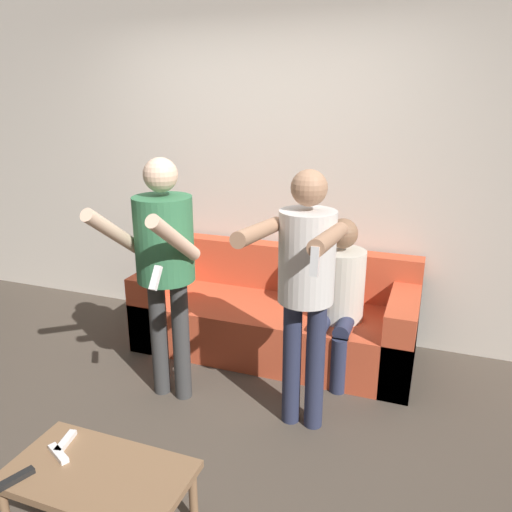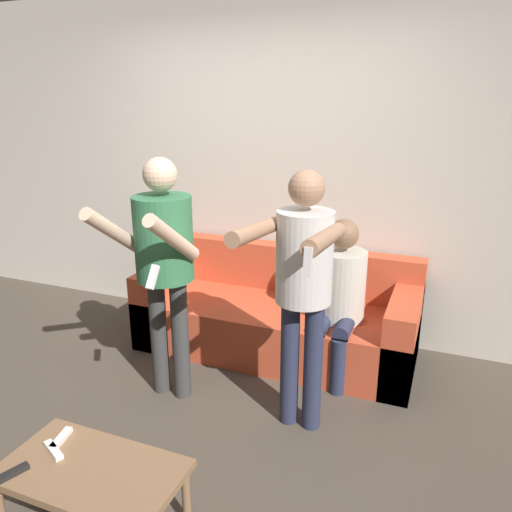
% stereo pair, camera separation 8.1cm
% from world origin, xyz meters
% --- Properties ---
extents(ground_plane, '(14.00, 14.00, 0.00)m').
position_xyz_m(ground_plane, '(0.00, 0.00, 0.00)').
color(ground_plane, '#4C4238').
extents(wall_back, '(6.40, 0.06, 2.70)m').
position_xyz_m(wall_back, '(0.00, 1.67, 1.35)').
color(wall_back, beige).
rests_on(wall_back, ground_plane).
extents(couch, '(2.09, 0.82, 0.76)m').
position_xyz_m(couch, '(0.24, 1.24, 0.26)').
color(couch, '#C64C2D').
rests_on(couch, ground_plane).
extents(person_standing_left, '(0.48, 0.66, 1.56)m').
position_xyz_m(person_standing_left, '(-0.20, 0.38, 0.98)').
color(person_standing_left, '#383838').
rests_on(person_standing_left, ground_plane).
extents(person_standing_right, '(0.43, 0.74, 1.54)m').
position_xyz_m(person_standing_right, '(0.69, 0.37, 0.96)').
color(person_standing_right, '#282D47').
rests_on(person_standing_right, ground_plane).
extents(person_seated, '(0.34, 0.54, 1.12)m').
position_xyz_m(person_seated, '(0.75, 1.08, 0.61)').
color(person_seated, '#282D47').
rests_on(person_seated, ground_plane).
extents(coffee_table, '(0.81, 0.45, 0.34)m').
position_xyz_m(coffee_table, '(0.06, -0.70, 0.30)').
color(coffee_table, '#846042').
rests_on(coffee_table, ground_plane).
extents(remote_near, '(0.09, 0.15, 0.02)m').
position_xyz_m(remote_near, '(-0.23, -0.87, 0.35)').
color(remote_near, black).
rests_on(remote_near, coffee_table).
extents(remote_mid, '(0.15, 0.10, 0.02)m').
position_xyz_m(remote_mid, '(-0.17, -0.68, 0.35)').
color(remote_mid, white).
rests_on(remote_mid, coffee_table).
extents(remote_far, '(0.06, 0.15, 0.02)m').
position_xyz_m(remote_far, '(-0.20, -0.60, 0.35)').
color(remote_far, white).
rests_on(remote_far, coffee_table).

